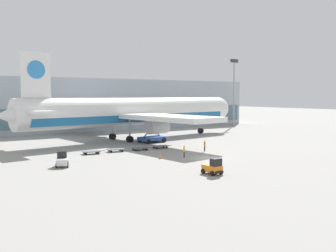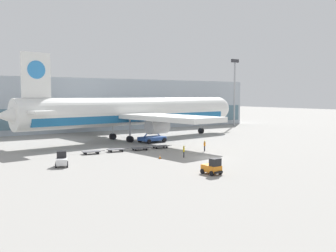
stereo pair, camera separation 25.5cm
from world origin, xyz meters
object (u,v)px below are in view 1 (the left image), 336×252
at_px(baggage_tug_foreground, 213,167).
at_px(ground_crew_far, 184,150).
at_px(airplane_main, 134,113).
at_px(baggage_dolly_lead, 91,152).
at_px(baggage_dolly_trail, 160,146).
at_px(light_mast, 234,87).
at_px(baggage_dolly_third, 140,148).
at_px(baggage_dolly_second, 116,149).
at_px(scissor_lift_loader, 152,132).
at_px(traffic_cone_near, 160,157).
at_px(baggage_tug_mid, 62,160).
at_px(ground_crew_near, 205,145).

height_order(baggage_tug_foreground, ground_crew_far, baggage_tug_foreground).
xyz_separation_m(airplane_main, baggage_dolly_lead, (-15.05, -13.89, -5.45)).
bearing_deg(baggage_dolly_trail, ground_crew_far, -93.90).
xyz_separation_m(light_mast, airplane_main, (-42.90, -15.41, -6.25)).
bearing_deg(baggage_dolly_third, baggage_dolly_second, 177.69).
bearing_deg(scissor_lift_loader, traffic_cone_near, -124.98).
height_order(scissor_lift_loader, baggage_tug_mid, scissor_lift_loader).
distance_m(baggage_tug_mid, traffic_cone_near, 14.38).
relative_size(scissor_lift_loader, baggage_dolly_trail, 1.48).
bearing_deg(scissor_lift_loader, airplane_main, 90.19).
xyz_separation_m(ground_crew_far, traffic_cone_near, (-3.69, 0.96, -0.77)).
height_order(baggage_tug_mid, ground_crew_far, baggage_tug_mid).
bearing_deg(baggage_dolly_lead, ground_crew_near, -15.05).
distance_m(scissor_lift_loader, baggage_dolly_trail, 8.96).
distance_m(light_mast, baggage_tug_foreground, 74.08).
bearing_deg(traffic_cone_near, baggage_dolly_second, 104.70).
relative_size(airplane_main, baggage_dolly_lead, 15.33).
bearing_deg(baggage_dolly_lead, traffic_cone_near, -46.82).
bearing_deg(baggage_tug_foreground, ground_crew_far, 156.11).
xyz_separation_m(baggage_dolly_lead, baggage_dolly_trail, (12.87, -0.40, 0.00)).
distance_m(baggage_dolly_trail, traffic_cone_near, 11.15).
xyz_separation_m(ground_crew_near, traffic_cone_near, (-10.45, -2.52, -0.79)).
bearing_deg(baggage_tug_mid, scissor_lift_loader, -37.55).
distance_m(baggage_dolly_second, traffic_cone_near, 10.36).
relative_size(baggage_tug_foreground, ground_crew_far, 1.41).
distance_m(baggage_tug_mid, baggage_dolly_third, 17.50).
xyz_separation_m(light_mast, baggage_dolly_lead, (-57.95, -29.30, -11.70)).
relative_size(light_mast, ground_crew_near, 11.28).
relative_size(baggage_dolly_trail, ground_crew_near, 2.07).
height_order(baggage_dolly_trail, ground_crew_near, ground_crew_near).
bearing_deg(baggage_dolly_trail, baggage_dolly_third, -169.24).
distance_m(scissor_lift_loader, traffic_cone_near, 19.93).
relative_size(scissor_lift_loader, ground_crew_near, 3.05).
bearing_deg(airplane_main, baggage_tug_mid, -143.74).
distance_m(airplane_main, ground_crew_near, 21.91).
xyz_separation_m(baggage_tug_mid, traffic_cone_near, (14.25, -1.86, -0.58)).
relative_size(airplane_main, baggage_dolly_second, 15.33).
bearing_deg(baggage_dolly_third, light_mast, 39.04).
bearing_deg(light_mast, baggage_dolly_trail, -146.62).
relative_size(baggage_dolly_third, ground_crew_near, 2.07).
distance_m(light_mast, baggage_dolly_lead, 65.98).
height_order(scissor_lift_loader, baggage_dolly_lead, scissor_lift_loader).
height_order(baggage_tug_foreground, baggage_dolly_lead, baggage_tug_foreground).
bearing_deg(baggage_dolly_second, baggage_dolly_lead, -170.40).
bearing_deg(baggage_dolly_lead, scissor_lift_loader, 34.02).
bearing_deg(baggage_tug_mid, light_mast, -42.16).
relative_size(baggage_tug_mid, ground_crew_far, 1.52).
bearing_deg(baggage_tug_foreground, baggage_dolly_third, 170.07).
distance_m(baggage_tug_mid, baggage_dolly_trail, 21.51).
distance_m(light_mast, baggage_dolly_trail, 55.23).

